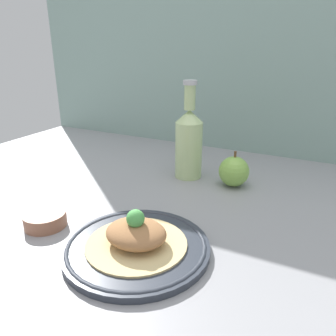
{
  "coord_description": "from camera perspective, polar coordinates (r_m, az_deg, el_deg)",
  "views": [
    {
      "loc": [
        23.18,
        -60.89,
        36.52
      ],
      "look_at": [
        -8.48,
        2.18,
        9.61
      ],
      "focal_mm": 35.0,
      "sensor_mm": 36.0,
      "label": 1
    }
  ],
  "objects": [
    {
      "name": "plated_food",
      "position": [
        0.62,
        -5.57,
        -11.49
      ],
      "size": [
        19.01,
        19.01,
        7.25
      ],
      "color": "#D6BC7F",
      "rests_on": "plate"
    },
    {
      "name": "ground_plane",
      "position": [
        0.76,
        5.08,
        -9.81
      ],
      "size": [
        180.0,
        110.0,
        4.0
      ],
      "primitive_type": "cube",
      "color": "gray"
    },
    {
      "name": "wall_backsplash",
      "position": [
        1.17,
        16.39,
        21.81
      ],
      "size": [
        180.0,
        3.0,
        80.0
      ],
      "color": "#84A399",
      "rests_on": "ground_plane"
    },
    {
      "name": "plate",
      "position": [
        0.63,
        -5.49,
        -13.51
      ],
      "size": [
        27.58,
        27.58,
        1.59
      ],
      "color": "#2D333D",
      "rests_on": "ground_plane"
    },
    {
      "name": "dipping_bowl",
      "position": [
        0.75,
        -20.6,
        -8.38
      ],
      "size": [
        8.82,
        8.82,
        3.05
      ],
      "color": "#996047",
      "rests_on": "ground_plane"
    },
    {
      "name": "apple",
      "position": [
        0.9,
        11.4,
        -0.58
      ],
      "size": [
        8.23,
        8.23,
        9.81
      ],
      "color": "#84B74C",
      "rests_on": "ground_plane"
    },
    {
      "name": "cider_bottle",
      "position": [
        0.93,
        3.65,
        4.71
      ],
      "size": [
        7.71,
        7.71,
        27.47
      ],
      "color": "#B7D18E",
      "rests_on": "ground_plane"
    }
  ]
}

